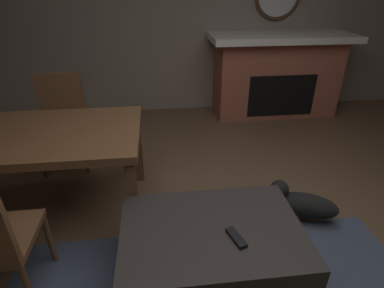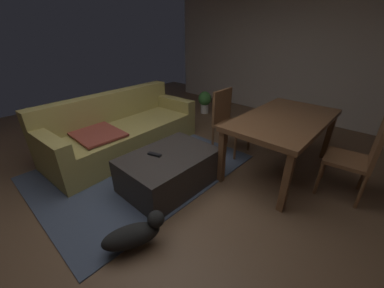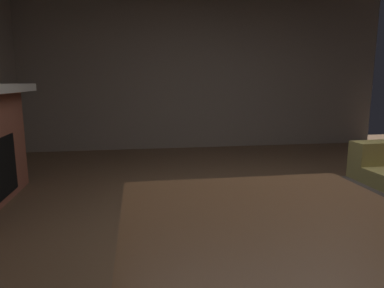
% 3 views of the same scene
% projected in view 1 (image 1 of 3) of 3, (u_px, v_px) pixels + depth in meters
% --- Properties ---
extents(floor, '(9.15, 9.15, 0.00)m').
position_uv_depth(floor, '(245.00, 260.00, 2.13)').
color(floor, brown).
extents(wall_back_fireplace_side, '(8.02, 0.12, 2.74)m').
position_uv_depth(wall_back_fireplace_side, '(194.00, 10.00, 4.10)').
color(wall_back_fireplace_side, gray).
rests_on(wall_back_fireplace_side, ground).
extents(fireplace, '(1.91, 0.76, 1.11)m').
position_uv_depth(fireplace, '(276.00, 75.00, 4.27)').
color(fireplace, '#9E5642').
rests_on(fireplace, ground).
extents(ottoman_coffee_table, '(1.09, 0.75, 0.42)m').
position_uv_depth(ottoman_coffee_table, '(211.00, 253.00, 1.91)').
color(ottoman_coffee_table, '#2D2826').
rests_on(ottoman_coffee_table, ground).
extents(tv_remote, '(0.10, 0.17, 0.02)m').
position_uv_depth(tv_remote, '(236.00, 238.00, 1.73)').
color(tv_remote, black).
rests_on(tv_remote, ottoman_coffee_table).
extents(dining_table, '(1.63, 0.90, 0.74)m').
position_uv_depth(dining_table, '(30.00, 142.00, 2.27)').
color(dining_table, brown).
rests_on(dining_table, ground).
extents(dining_chair_south, '(0.48, 0.48, 0.93)m').
position_uv_depth(dining_chair_south, '(62.00, 115.00, 3.07)').
color(dining_chair_south, brown).
rests_on(dining_chair_south, ground).
extents(small_dog, '(0.54, 0.38, 0.28)m').
position_uv_depth(small_dog, '(302.00, 203.00, 2.42)').
color(small_dog, black).
rests_on(small_dog, ground).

